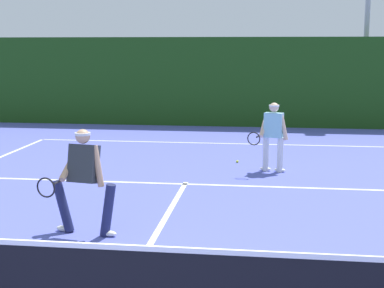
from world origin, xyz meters
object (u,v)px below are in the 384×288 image
(light_pole, at_px, (368,4))
(player_near, at_px, (83,177))
(player_far, at_px, (273,134))
(tennis_ball, at_px, (237,161))

(light_pole, bearing_deg, player_near, -115.58)
(player_far, bearing_deg, tennis_ball, -29.86)
(player_near, relative_size, tennis_ball, 24.27)
(player_near, bearing_deg, light_pole, -105.59)
(player_far, height_order, tennis_ball, player_far)
(player_near, distance_m, player_far, 5.45)
(player_near, xyz_separation_m, tennis_ball, (2.02, 5.50, -0.84))
(player_near, height_order, player_far, player_near)
(player_far, distance_m, tennis_ball, 1.45)
(tennis_ball, bearing_deg, light_pole, 60.72)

